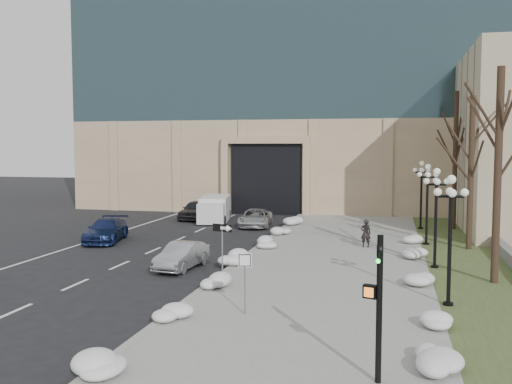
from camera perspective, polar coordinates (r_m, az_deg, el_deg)
ground at (r=17.22m, az=-8.95°, el=-15.01°), size 160.00×160.00×0.00m
sidewalk at (r=29.68m, az=7.86°, el=-6.53°), size 9.00×40.00×0.12m
curb at (r=30.42m, az=-0.66°, el=-6.20°), size 0.30×40.00×0.14m
grass_strip at (r=29.80m, az=20.49°, el=-6.75°), size 4.00×40.00×0.10m
stone_wall at (r=32.00m, az=23.63°, el=-5.54°), size 0.50×30.00×0.70m
office_tower at (r=60.51m, az=5.42°, el=16.71°), size 40.00×24.70×36.00m
car_b at (r=27.22m, az=-7.42°, el=-6.34°), size 1.64×3.87×1.24m
car_c at (r=35.76m, az=-14.76°, el=-3.72°), size 2.92×5.05×1.38m
car_d at (r=40.94m, az=-0.04°, el=-2.61°), size 2.58×4.76×1.27m
car_e at (r=45.34m, az=-6.02°, el=-1.78°), size 1.86×4.46×1.51m
pedestrian at (r=32.53m, az=10.92°, el=-4.08°), size 0.65×0.50×1.58m
box_truck at (r=44.25m, az=-4.16°, el=-1.73°), size 3.07×6.13×1.86m
one_way_sign at (r=23.38m, az=-3.09°, el=-4.35°), size 0.95×0.46×2.58m
keep_sign at (r=19.26m, az=-1.12°, el=-7.84°), size 0.47×0.16×2.20m
traffic_signal at (r=14.12m, az=12.08°, el=-11.68°), size 0.63×0.83×3.69m
snow_clump_a at (r=15.43m, az=-14.27°, el=-16.28°), size 1.10×1.60×0.36m
snow_clump_b at (r=19.22m, az=-8.26°, el=-11.96°), size 1.10×1.60×0.36m
snow_clump_c at (r=23.19m, az=-3.63°, el=-9.04°), size 1.10×1.60×0.36m
snow_clump_d at (r=27.60m, az=-1.90°, el=-6.83°), size 1.10×1.60×0.36m
snow_clump_e at (r=31.88m, az=1.08°, el=-5.28°), size 1.10×1.60×0.36m
snow_clump_f at (r=36.42m, az=2.43°, el=-4.04°), size 1.10×1.60×0.36m
snow_clump_g at (r=41.31m, az=3.51°, el=-3.02°), size 1.10×1.60×0.36m
snow_clump_h at (r=19.38m, az=16.82°, el=-11.98°), size 1.10×1.60×0.36m
snow_clump_i at (r=24.73m, az=15.86°, el=-8.34°), size 1.10×1.60×0.36m
snow_clump_j at (r=30.23m, az=16.06°, el=-6.00°), size 1.10×1.60×0.36m
snow_clump_k at (r=34.28m, az=15.57°, el=-4.75°), size 1.10×1.60×0.36m
snow_clump_l at (r=15.84m, az=17.11°, el=-15.78°), size 1.10×1.60×0.36m
lamppost_a at (r=21.28m, az=18.86°, el=-2.91°), size 1.18×1.18×4.76m
lamppost_b at (r=27.71m, az=17.56°, el=-1.19°), size 1.18×1.18×4.76m
lamppost_c at (r=34.17m, az=16.76°, el=-0.12°), size 1.18×1.18×4.76m
lamppost_d at (r=40.64m, az=16.21°, el=0.61°), size 1.18×1.18×4.76m
tree_near at (r=25.37m, az=23.11°, el=4.37°), size 3.20×3.20×9.00m
tree_mid at (r=33.28m, az=20.75°, el=3.85°), size 3.20×3.20×8.50m
tree_far at (r=41.23m, az=19.34°, el=4.87°), size 3.20×3.20×9.50m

